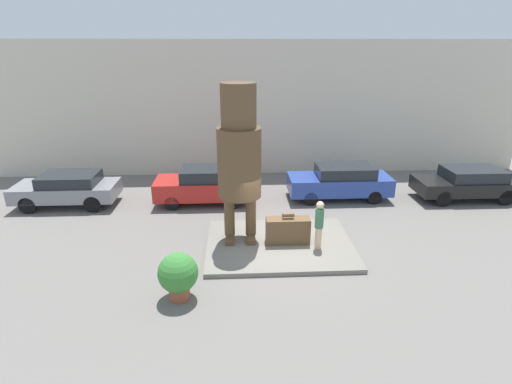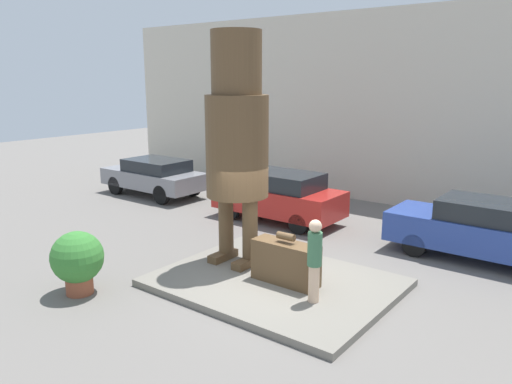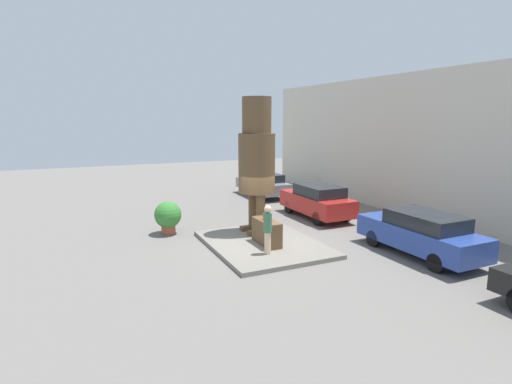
{
  "view_description": "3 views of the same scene",
  "coord_description": "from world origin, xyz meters",
  "px_view_note": "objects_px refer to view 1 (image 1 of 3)",
  "views": [
    {
      "loc": [
        -1.47,
        -12.37,
        6.7
      ],
      "look_at": [
        -0.82,
        0.11,
        2.02
      ],
      "focal_mm": 28.0,
      "sensor_mm": 36.0,
      "label": 1
    },
    {
      "loc": [
        5.95,
        -8.47,
        4.53
      ],
      "look_at": [
        -0.41,
        -0.16,
        2.12
      ],
      "focal_mm": 35.0,
      "sensor_mm": 36.0,
      "label": 2
    },
    {
      "loc": [
        12.92,
        -6.31,
        4.7
      ],
      "look_at": [
        -0.2,
        -0.21,
        2.05
      ],
      "focal_mm": 28.0,
      "sensor_mm": 36.0,
      "label": 3
    }
  ],
  "objects_px": {
    "parked_car_blue": "(340,181)",
    "planter_pot": "(178,274)",
    "parked_car_black": "(468,183)",
    "parked_car_grey": "(67,188)",
    "parked_car_red": "(205,185)",
    "statue_figure": "(239,153)",
    "tourist": "(319,223)",
    "giant_suitcase": "(288,230)"
  },
  "relations": [
    {
      "from": "parked_car_red",
      "to": "tourist",
      "type": "bearing_deg",
      "value": 131.13
    },
    {
      "from": "statue_figure",
      "to": "parked_car_red",
      "type": "distance_m",
      "value": 4.87
    },
    {
      "from": "giant_suitcase",
      "to": "parked_car_blue",
      "type": "distance_m",
      "value": 5.39
    },
    {
      "from": "parked_car_red",
      "to": "statue_figure",
      "type": "bearing_deg",
      "value": 111.11
    },
    {
      "from": "tourist",
      "to": "parked_car_blue",
      "type": "distance_m",
      "value": 5.33
    },
    {
      "from": "giant_suitcase",
      "to": "parked_car_red",
      "type": "height_order",
      "value": "parked_car_red"
    },
    {
      "from": "parked_car_black",
      "to": "planter_pot",
      "type": "distance_m",
      "value": 13.93
    },
    {
      "from": "parked_car_red",
      "to": "parked_car_black",
      "type": "relative_size",
      "value": 0.93
    },
    {
      "from": "parked_car_blue",
      "to": "parked_car_black",
      "type": "bearing_deg",
      "value": 176.0
    },
    {
      "from": "parked_car_red",
      "to": "parked_car_blue",
      "type": "height_order",
      "value": "parked_car_red"
    },
    {
      "from": "statue_figure",
      "to": "parked_car_black",
      "type": "height_order",
      "value": "statue_figure"
    },
    {
      "from": "parked_car_grey",
      "to": "parked_car_black",
      "type": "relative_size",
      "value": 0.95
    },
    {
      "from": "parked_car_grey",
      "to": "parked_car_red",
      "type": "bearing_deg",
      "value": -179.75
    },
    {
      "from": "parked_car_red",
      "to": "parked_car_black",
      "type": "bearing_deg",
      "value": 179.09
    },
    {
      "from": "parked_car_black",
      "to": "planter_pot",
      "type": "xyz_separation_m",
      "value": [
        -12.07,
        -6.96,
        -0.02
      ]
    },
    {
      "from": "tourist",
      "to": "parked_car_black",
      "type": "xyz_separation_m",
      "value": [
        7.71,
        4.54,
        -0.29
      ]
    },
    {
      "from": "parked_car_grey",
      "to": "parked_car_blue",
      "type": "height_order",
      "value": "parked_car_blue"
    },
    {
      "from": "planter_pot",
      "to": "parked_car_grey",
      "type": "bearing_deg",
      "value": 128.59
    },
    {
      "from": "statue_figure",
      "to": "planter_pot",
      "type": "height_order",
      "value": "statue_figure"
    },
    {
      "from": "statue_figure",
      "to": "planter_pot",
      "type": "distance_m",
      "value": 4.46
    },
    {
      "from": "giant_suitcase",
      "to": "parked_car_blue",
      "type": "height_order",
      "value": "parked_car_blue"
    },
    {
      "from": "tourist",
      "to": "parked_car_red",
      "type": "xyz_separation_m",
      "value": [
        -4.13,
        4.73,
        -0.24
      ]
    },
    {
      "from": "parked_car_blue",
      "to": "planter_pot",
      "type": "distance_m",
      "value": 9.71
    },
    {
      "from": "parked_car_blue",
      "to": "planter_pot",
      "type": "xyz_separation_m",
      "value": [
        -6.34,
        -7.36,
        -0.05
      ]
    },
    {
      "from": "parked_car_grey",
      "to": "planter_pot",
      "type": "bearing_deg",
      "value": 128.59
    },
    {
      "from": "parked_car_red",
      "to": "parked_car_blue",
      "type": "distance_m",
      "value": 6.12
    },
    {
      "from": "tourist",
      "to": "planter_pot",
      "type": "bearing_deg",
      "value": -151.02
    },
    {
      "from": "planter_pot",
      "to": "parked_car_blue",
      "type": "bearing_deg",
      "value": 49.22
    },
    {
      "from": "tourist",
      "to": "parked_car_red",
      "type": "distance_m",
      "value": 6.28
    },
    {
      "from": "giant_suitcase",
      "to": "tourist",
      "type": "bearing_deg",
      "value": -24.43
    },
    {
      "from": "tourist",
      "to": "parked_car_red",
      "type": "height_order",
      "value": "tourist"
    },
    {
      "from": "statue_figure",
      "to": "parked_car_red",
      "type": "bearing_deg",
      "value": 111.11
    },
    {
      "from": "giant_suitcase",
      "to": "parked_car_black",
      "type": "relative_size",
      "value": 0.33
    },
    {
      "from": "giant_suitcase",
      "to": "planter_pot",
      "type": "distance_m",
      "value": 4.43
    },
    {
      "from": "parked_car_black",
      "to": "parked_car_red",
      "type": "bearing_deg",
      "value": -0.91
    },
    {
      "from": "tourist",
      "to": "parked_car_grey",
      "type": "height_order",
      "value": "tourist"
    },
    {
      "from": "giant_suitcase",
      "to": "parked_car_red",
      "type": "xyz_separation_m",
      "value": [
        -3.15,
        4.28,
        0.22
      ]
    },
    {
      "from": "statue_figure",
      "to": "parked_car_blue",
      "type": "height_order",
      "value": "statue_figure"
    },
    {
      "from": "parked_car_grey",
      "to": "parked_car_black",
      "type": "height_order",
      "value": "parked_car_black"
    },
    {
      "from": "statue_figure",
      "to": "parked_car_black",
      "type": "relative_size",
      "value": 1.19
    },
    {
      "from": "parked_car_grey",
      "to": "parked_car_red",
      "type": "xyz_separation_m",
      "value": [
        5.91,
        0.03,
        0.05
      ]
    },
    {
      "from": "parked_car_red",
      "to": "planter_pot",
      "type": "distance_m",
      "value": 7.15
    }
  ]
}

